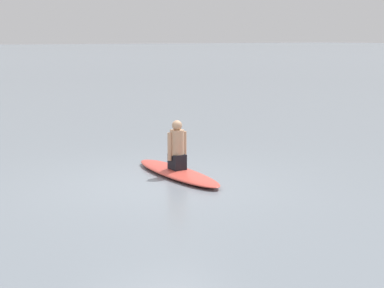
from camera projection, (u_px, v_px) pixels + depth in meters
name	position (u px, v px, depth m)	size (l,w,h in m)	color
ground_plane	(163.00, 183.00, 10.42)	(400.00, 400.00, 0.00)	gray
surfboard	(177.00, 172.00, 10.97)	(2.65, 0.63, 0.13)	#D84C3F
person_paddler	(177.00, 147.00, 10.89)	(0.30, 0.39, 0.90)	black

